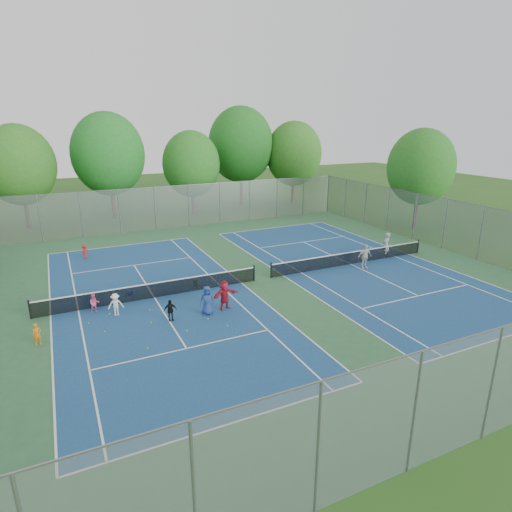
{
  "coord_description": "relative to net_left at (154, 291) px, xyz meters",
  "views": [
    {
      "loc": [
        -11.51,
        -23.15,
        9.85
      ],
      "look_at": [
        0.0,
        1.0,
        1.3
      ],
      "focal_mm": 30.0,
      "sensor_mm": 36.0,
      "label": 1
    }
  ],
  "objects": [
    {
      "name": "court_left",
      "position": [
        0.0,
        0.0,
        -0.44
      ],
      "size": [
        10.97,
        23.77,
        0.01
      ],
      "primitive_type": "cube",
      "color": "navy",
      "rests_on": "court_pad"
    },
    {
      "name": "student_a",
      "position": [
        -6.02,
        -3.11,
        0.07
      ],
      "size": [
        0.43,
        0.33,
        1.06
      ],
      "primitive_type": "imported",
      "rotation": [
        0.0,
        0.0,
        0.21
      ],
      "color": "orange",
      "rests_on": "ground"
    },
    {
      "name": "tree_nr",
      "position": [
        16.0,
        24.0,
        6.59
      ],
      "size": [
        7.6,
        7.6,
        11.42
      ],
      "color": "#443326",
      "rests_on": "ground"
    },
    {
      "name": "ground",
      "position": [
        7.0,
        0.0,
        -0.46
      ],
      "size": [
        120.0,
        120.0,
        0.0
      ],
      "primitive_type": "plane",
      "color": "#265119",
      "rests_on": "ground"
    },
    {
      "name": "instructor",
      "position": [
        17.28,
        0.13,
        0.52
      ],
      "size": [
        0.83,
        0.69,
        1.94
      ],
      "primitive_type": "imported",
      "rotation": [
        0.0,
        0.0,
        3.51
      ],
      "color": "#949496",
      "rests_on": "ground"
    },
    {
      "name": "student_f",
      "position": [
        3.13,
        -3.19,
        0.37
      ],
      "size": [
        1.59,
        0.77,
        1.65
      ],
      "primitive_type": "imported",
      "rotation": [
        0.0,
        0.0,
        0.19
      ],
      "color": "red",
      "rests_on": "ground"
    },
    {
      "name": "tennis_ball_9",
      "position": [
        3.93,
        -1.66,
        -0.42
      ],
      "size": [
        0.07,
        0.07,
        0.07
      ],
      "primitive_type": "sphere",
      "color": "#B6C72E",
      "rests_on": "ground"
    },
    {
      "name": "tree_nw",
      "position": [
        -7.0,
        22.0,
        5.44
      ],
      "size": [
        6.4,
        6.4,
        9.58
      ],
      "color": "#443326",
      "rests_on": "ground"
    },
    {
      "name": "tennis_ball_4",
      "position": [
        0.5,
        -4.82,
        -0.42
      ],
      "size": [
        0.07,
        0.07,
        0.07
      ],
      "primitive_type": "sphere",
      "color": "#C8EC36",
      "rests_on": "ground"
    },
    {
      "name": "tree_ne",
      "position": [
        22.0,
        22.0,
        5.51
      ],
      "size": [
        6.6,
        6.6,
        9.77
      ],
      "color": "#443326",
      "rests_on": "ground"
    },
    {
      "name": "child_far_baseline",
      "position": [
        -2.98,
        9.6,
        0.08
      ],
      "size": [
        0.79,
        0.65,
        1.07
      ],
      "primitive_type": "imported",
      "rotation": [
        0.0,
        0.0,
        3.56
      ],
      "color": "red",
      "rests_on": "ground"
    },
    {
      "name": "teen_court_b",
      "position": [
        14.3,
        -1.1,
        0.42
      ],
      "size": [
        1.06,
        0.51,
        1.75
      ],
      "primitive_type": "imported",
      "rotation": [
        0.0,
        0.0,
        -0.08
      ],
      "color": "silver",
      "rests_on": "ground"
    },
    {
      "name": "net_right",
      "position": [
        14.0,
        0.0,
        0.0
      ],
      "size": [
        12.87,
        0.1,
        0.91
      ],
      "primitive_type": "cube",
      "color": "black",
      "rests_on": "ground"
    },
    {
      "name": "tennis_ball_7",
      "position": [
        -0.89,
        -3.21,
        -0.42
      ],
      "size": [
        0.07,
        0.07,
        0.07
      ],
      "primitive_type": "sphere",
      "color": "#B0C62E",
      "rests_on": "ground"
    },
    {
      "name": "tennis_ball_2",
      "position": [
        0.42,
        -1.46,
        -0.42
      ],
      "size": [
        0.07,
        0.07,
        0.07
      ],
      "primitive_type": "sphere",
      "color": "#C0D431",
      "rests_on": "ground"
    },
    {
      "name": "fence_east",
      "position": [
        23.0,
        0.0,
        1.54
      ],
      "size": [
        0.1,
        32.0,
        4.0
      ],
      "primitive_type": "cube",
      "rotation": [
        0.0,
        0.0,
        1.57
      ],
      "color": "gray",
      "rests_on": "ground"
    },
    {
      "name": "fence_north",
      "position": [
        7.0,
        16.0,
        1.54
      ],
      "size": [
        32.0,
        0.1,
        4.0
      ],
      "primitive_type": "cube",
      "color": "gray",
      "rests_on": "ground"
    },
    {
      "name": "tennis_ball_8",
      "position": [
        -3.13,
        -3.2,
        -0.42
      ],
      "size": [
        0.07,
        0.07,
        0.07
      ],
      "primitive_type": "sphere",
      "color": "gold",
      "rests_on": "ground"
    },
    {
      "name": "tennis_ball_5",
      "position": [
        2.48,
        -5.17,
        -0.42
      ],
      "size": [
        0.07,
        0.07,
        0.07
      ],
      "primitive_type": "sphere",
      "color": "yellow",
      "rests_on": "ground"
    },
    {
      "name": "court_pad",
      "position": [
        7.0,
        0.0,
        -0.45
      ],
      "size": [
        32.0,
        32.0,
        0.01
      ],
      "primitive_type": "cube",
      "color": "#2D6038",
      "rests_on": "ground"
    },
    {
      "name": "fence_south",
      "position": [
        7.0,
        -16.0,
        1.54
      ],
      "size": [
        32.0,
        0.1,
        4.0
      ],
      "primitive_type": "cube",
      "color": "gray",
      "rests_on": "ground"
    },
    {
      "name": "tennis_ball_6",
      "position": [
        -2.65,
        -1.21,
        -0.42
      ],
      "size": [
        0.07,
        0.07,
        0.07
      ],
      "primitive_type": "sphere",
      "color": "gold",
      "rests_on": "ground"
    },
    {
      "name": "tree_side_e",
      "position": [
        26.0,
        6.0,
        5.29
      ],
      "size": [
        6.0,
        6.0,
        9.2
      ],
      "color": "#443326",
      "rests_on": "ground"
    },
    {
      "name": "tree_nc",
      "position": [
        9.0,
        21.0,
        4.94
      ],
      "size": [
        6.0,
        6.0,
        8.85
      ],
      "color": "#443326",
      "rests_on": "ground"
    },
    {
      "name": "tennis_ball_11",
      "position": [
        1.84,
        -4.03,
        -0.42
      ],
      "size": [
        0.07,
        0.07,
        0.07
      ],
      "primitive_type": "sphere",
      "color": "#C2E134",
      "rests_on": "ground"
    },
    {
      "name": "student_c",
      "position": [
        -2.32,
        -1.45,
        0.16
      ],
      "size": [
        0.85,
        0.57,
        1.23
      ],
      "primitive_type": "imported",
      "rotation": [
        0.0,
        0.0,
        -0.15
      ],
      "color": "white",
      "rests_on": "ground"
    },
    {
      "name": "court_right",
      "position": [
        14.0,
        0.0,
        -0.44
      ],
      "size": [
        10.97,
        23.77,
        0.01
      ],
      "primitive_type": "cube",
      "color": "navy",
      "rests_on": "court_pad"
    },
    {
      "name": "tennis_ball_10",
      "position": [
        0.33,
        -1.8,
        -0.42
      ],
      "size": [
        0.07,
        0.07,
        0.07
      ],
      "primitive_type": "sphere",
      "color": "#A4C52D",
      "rests_on": "ground"
    },
    {
      "name": "tree_nl",
      "position": [
        1.0,
        23.0,
        6.09
      ],
      "size": [
        7.2,
        7.2,
        10.69
      ],
      "color": "#443326",
      "rests_on": "ground"
    },
    {
      "name": "student_d",
      "position": [
        0.1,
        -3.29,
        0.12
      ],
      "size": [
        0.68,
        0.3,
        1.15
      ],
      "primitive_type": "imported",
      "rotation": [
        0.0,
        0.0,
        -0.03
      ],
      "color": "black",
      "rests_on": "ground"
    },
    {
      "name": "student_b",
      "position": [
        -3.3,
        -0.6,
        0.07
      ],
      "size": [
        0.53,
        0.42,
        1.06
      ],
      "primitive_type": "imported",
      "rotation": [
        0.0,
        0.0,
        0.05
      ],
      "color": "#FA6191",
      "rests_on": "ground"
    },
    {
      "name": "ball_crate",
      "position": [
        -1.2,
        1.06,
        -0.31
      ],
      "size": [
        0.34,
        0.34,
        0.28
      ],
      "primitive_type": "cube",
      "rotation": [
        0.0,
        0.0,
        0.02
      ],
      "color": "blue",
      "rests_on": "ground"
    },
    {
      "name": "student_e",
      "position": [
        2.06,
        -3.4,
        0.34
      ],
      "size": [
        0.89,
        0.7,
        1.58
      ],
      "primitive_type": "imported",
      "rotation": [
        0.0,
        0.0,
        -0.29
      ],
      "color": "navy",
      "rests_on": "ground"
    },
    {
      "name": "tennis_ball_0",
      "position": [
        -1.59,
        -5.68,
        -0.42
      ],
      "size": [
        0.07,
        0.07,
        0.07
      ],
      "primitive_type": "sphere",
      "color": "gold",
      "rests_on": "ground"
    },
    {
      "name": "ball_hopper",
      "position": [
        2.71,
        0.71,
        -0.22
      ],
      "size": [
        0.31,
        0.31,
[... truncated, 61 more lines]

